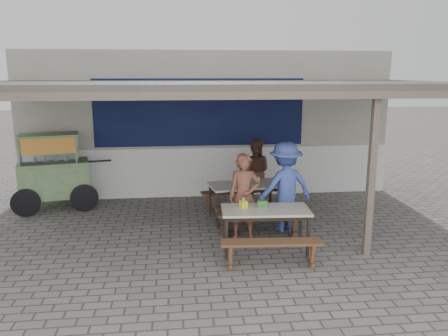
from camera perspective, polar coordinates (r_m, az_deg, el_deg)
name	(u,v)px	position (r m, az deg, el deg)	size (l,w,h in m)	color
ground	(221,239)	(8.07, -0.36, -9.31)	(60.00, 60.00, 0.00)	slate
back_wall	(207,123)	(11.14, -2.28, 5.84)	(9.00, 1.28, 3.50)	#AFAC9D
warung_roof	(217,87)	(8.40, -0.92, 10.55)	(9.00, 4.21, 2.81)	#524B46
table_left	(246,187)	(8.97, 2.85, -2.56)	(1.58, 0.99, 0.75)	beige
bench_left_street	(256,212)	(8.50, 4.17, -5.77)	(1.60, 0.53, 0.45)	brown
bench_left_wall	(237,195)	(9.63, 1.66, -3.56)	(1.60, 0.53, 0.45)	brown
table_right	(265,213)	(7.38, 5.43, -5.91)	(1.50, 0.80, 0.75)	beige
bench_right_street	(271,248)	(6.86, 6.17, -10.32)	(1.58, 0.38, 0.45)	brown
bench_right_wall	(260,219)	(8.13, 4.71, -6.63)	(1.58, 0.38, 0.45)	brown
vendor_cart	(53,169)	(10.29, -21.43, -0.08)	(2.00, 1.15, 1.69)	#80A16B
patron_street_side	(244,196)	(7.93, 2.65, -3.72)	(0.57, 0.38, 1.57)	brown
patron_wall_side	(255,172)	(10.01, 4.04, -0.50)	(0.74, 0.57, 1.52)	brown
patron_right_table	(285,187)	(8.38, 7.98, -2.43)	(1.11, 0.64, 1.72)	#4259B8
tissue_box	(243,204)	(7.40, 2.56, -4.73)	(0.11, 0.11, 0.11)	yellow
donation_box	(262,204)	(7.45, 5.04, -4.64)	(0.17, 0.11, 0.11)	#376E31
condiment_jar	(258,179)	(9.17, 4.48, -1.48)	(0.08, 0.08, 0.09)	silver
condiment_bowl	(236,182)	(9.01, 1.55, -1.81)	(0.20, 0.20, 0.05)	silver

